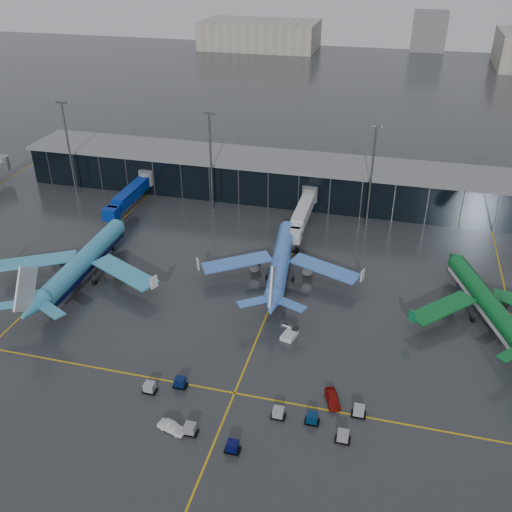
% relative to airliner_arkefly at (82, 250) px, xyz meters
% --- Properties ---
extents(ground, '(600.00, 600.00, 0.00)m').
position_rel_airliner_arkefly_xyz_m(ground, '(29.91, -10.40, -6.55)').
color(ground, '#282B2D').
rests_on(ground, ground).
extents(terminal_pier, '(142.00, 17.00, 10.70)m').
position_rel_airliner_arkefly_xyz_m(terminal_pier, '(29.91, 51.60, -1.12)').
color(terminal_pier, black).
rests_on(terminal_pier, ground).
extents(jet_bridges, '(94.00, 27.50, 7.20)m').
position_rel_airliner_arkefly_xyz_m(jet_bridges, '(-5.09, 32.59, -1.99)').
color(jet_bridges, '#595B60').
rests_on(jet_bridges, ground).
extents(flood_masts, '(203.00, 0.50, 25.50)m').
position_rel_airliner_arkefly_xyz_m(flood_masts, '(34.91, 39.60, 7.27)').
color(flood_masts, '#595B60').
rests_on(flood_masts, ground).
extents(distant_hangars, '(260.00, 71.00, 22.00)m').
position_rel_airliner_arkefly_xyz_m(distant_hangars, '(79.86, 259.68, 2.25)').
color(distant_hangars, '#B2AD99').
rests_on(distant_hangars, ground).
extents(taxi_lines, '(220.00, 120.00, 0.02)m').
position_rel_airliner_arkefly_xyz_m(taxi_lines, '(39.91, 0.21, -6.54)').
color(taxi_lines, gold).
rests_on(taxi_lines, ground).
extents(airliner_arkefly, '(38.14, 43.24, 13.09)m').
position_rel_airliner_arkefly_xyz_m(airliner_arkefly, '(0.00, 0.00, 0.00)').
color(airliner_arkefly, '#3C9DC7').
rests_on(airliner_arkefly, ground).
extents(airliner_klm_near, '(39.13, 43.35, 12.16)m').
position_rel_airliner_arkefly_xyz_m(airliner_klm_near, '(39.46, 11.02, -0.47)').
color(airliner_klm_near, '#447EE1').
rests_on(airliner_klm_near, ground).
extents(airliner_aer_lingus, '(43.79, 46.55, 11.55)m').
position_rel_airliner_arkefly_xyz_m(airliner_aer_lingus, '(79.50, 6.50, -0.77)').
color(airliner_aer_lingus, '#0C6628').
rests_on(airliner_aer_lingus, ground).
extents(baggage_carts, '(34.75, 12.79, 1.70)m').
position_rel_airliner_arkefly_xyz_m(baggage_carts, '(44.29, -29.92, -5.79)').
color(baggage_carts, black).
rests_on(baggage_carts, ground).
extents(mobile_airstair, '(2.94, 3.65, 3.45)m').
position_rel_airliner_arkefly_xyz_m(mobile_airstair, '(45.43, -9.28, -5.78)').
color(mobile_airstair, white).
rests_on(mobile_airstair, ground).
extents(service_van_red, '(3.38, 5.08, 1.61)m').
position_rel_airliner_arkefly_xyz_m(service_van_red, '(55.18, -23.55, -5.74)').
color(service_van_red, maroon).
rests_on(service_van_red, ground).
extents(service_van_white, '(4.50, 2.53, 1.40)m').
position_rel_airliner_arkefly_xyz_m(service_van_white, '(33.24, -35.20, -5.84)').
color(service_van_white, silver).
rests_on(service_van_white, ground).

